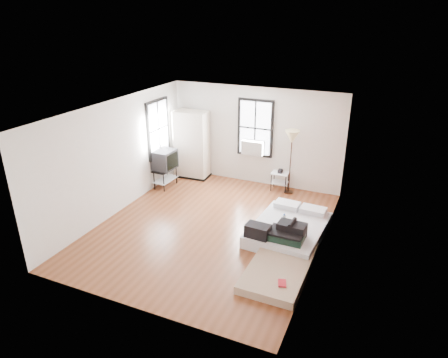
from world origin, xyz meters
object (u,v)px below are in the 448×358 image
at_px(mattress_main, 288,228).
at_px(side_table, 280,176).
at_px(floor_lamp, 292,140).
at_px(mattress_bare, 281,259).
at_px(wardrobe, 192,145).
at_px(tv_stand, 165,161).

relative_size(mattress_main, side_table, 3.43).
bearing_deg(side_table, floor_lamp, -13.76).
xyz_separation_m(mattress_bare, side_table, (-1.07, 3.51, 0.28)).
distance_m(wardrobe, floor_lamp, 3.07).
xyz_separation_m(side_table, tv_stand, (-3.07, -1.08, 0.38)).
relative_size(mattress_main, wardrobe, 1.05).
bearing_deg(wardrobe, tv_stand, -111.26).
xyz_separation_m(side_table, floor_lamp, (0.29, -0.07, 1.13)).
distance_m(mattress_main, floor_lamp, 2.71).
height_order(mattress_main, mattress_bare, mattress_main).
height_order(wardrobe, floor_lamp, wardrobe).
relative_size(mattress_bare, floor_lamp, 1.16).
distance_m(side_table, tv_stand, 3.28).
height_order(mattress_bare, side_table, side_table).
xyz_separation_m(mattress_main, wardrobe, (-3.62, 2.26, 0.83)).
bearing_deg(floor_lamp, tv_stand, -163.32).
height_order(mattress_main, side_table, mattress_main).
bearing_deg(tv_stand, side_table, 22.08).
relative_size(wardrobe, tv_stand, 1.85).
xyz_separation_m(mattress_main, side_table, (-0.88, 2.33, 0.23)).
bearing_deg(mattress_main, wardrobe, 151.63).
bearing_deg(wardrobe, side_table, -1.28).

